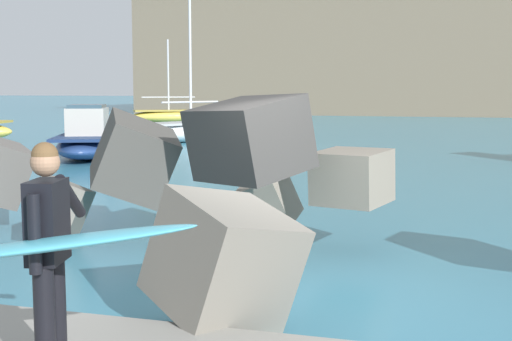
# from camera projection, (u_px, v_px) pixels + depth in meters

# --- Properties ---
(ground_plane) EXTENTS (400.00, 400.00, 0.00)m
(ground_plane) POSITION_uv_depth(u_px,v_px,m) (282.00, 297.00, 8.04)
(ground_plane) COLOR teal
(breakwater_jetty) EXTENTS (29.44, 6.17, 2.33)m
(breakwater_jetty) POSITION_uv_depth(u_px,v_px,m) (281.00, 186.00, 9.31)
(breakwater_jetty) COLOR #3D3A38
(breakwater_jetty) RESTS_ON ground
(surfer_with_board) EXTENTS (2.12, 1.35, 1.78)m
(surfer_with_board) POSITION_uv_depth(u_px,v_px,m) (47.00, 247.00, 4.94)
(surfer_with_board) COLOR black
(surfer_with_board) RESTS_ON walkway_path
(boat_near_centre) EXTENTS (4.17, 6.12, 1.85)m
(boat_near_centre) POSITION_uv_depth(u_px,v_px,m) (89.00, 141.00, 24.22)
(boat_near_centre) COLOR navy
(boat_near_centre) RESTS_ON ground
(boat_far_left) EXTENTS (4.10, 5.74, 7.49)m
(boat_far_left) POSITION_uv_depth(u_px,v_px,m) (184.00, 130.00, 31.26)
(boat_far_left) COLOR white
(boat_far_left) RESTS_ON ground
(boat_far_centre) EXTENTS (6.15, 4.69, 5.79)m
(boat_far_centre) POSITION_uv_depth(u_px,v_px,m) (175.00, 115.00, 49.24)
(boat_far_centre) COLOR #EAC64C
(boat_far_centre) RESTS_ON ground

